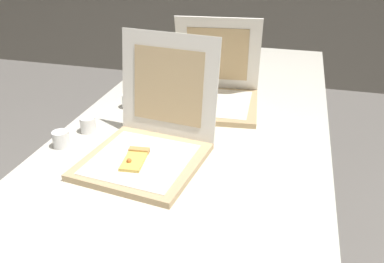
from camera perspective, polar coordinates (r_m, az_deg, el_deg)
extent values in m
cube|color=silver|center=(1.57, 0.98, 0.57)|extent=(1.00, 2.38, 0.03)
cylinder|color=#38383D|center=(2.81, -2.00, 4.92)|extent=(0.04, 0.04, 0.71)
cylinder|color=#38383D|center=(2.71, 15.72, 2.92)|extent=(0.04, 0.04, 0.71)
cube|color=tan|center=(1.31, -7.12, -4.27)|extent=(0.41, 0.41, 0.02)
cube|color=silver|center=(1.30, -7.38, -3.96)|extent=(0.34, 0.34, 0.00)
cube|color=white|center=(1.39, -3.47, 6.67)|extent=(0.37, 0.10, 0.36)
cube|color=tan|center=(1.39, -3.54, 6.55)|extent=(0.27, 0.07, 0.26)
cube|color=#EAC156|center=(1.28, -8.38, -4.21)|extent=(0.08, 0.13, 0.01)
cube|color=tan|center=(1.33, -7.66, -2.74)|extent=(0.07, 0.03, 0.02)
sphere|color=orange|center=(1.27, -9.10, -4.19)|extent=(0.02, 0.02, 0.02)
cube|color=tan|center=(1.71, 3.23, 3.84)|extent=(0.40, 0.40, 0.02)
cube|color=silver|center=(1.71, 3.17, 4.28)|extent=(0.32, 0.32, 0.00)
cube|color=white|center=(1.77, 3.82, 10.99)|extent=(0.38, 0.16, 0.35)
cube|color=tan|center=(1.76, 3.79, 11.00)|extent=(0.27, 0.11, 0.25)
cylinder|color=white|center=(1.71, 3.31, 5.26)|extent=(0.03, 0.03, 0.00)
cylinder|color=white|center=(1.71, 3.59, 4.79)|extent=(0.01, 0.00, 0.03)
cylinder|color=white|center=(1.72, 3.21, 4.94)|extent=(0.00, 0.00, 0.03)
cylinder|color=white|center=(1.71, 3.10, 4.74)|extent=(0.00, 0.00, 0.03)
cylinder|color=white|center=(1.72, -9.14, 4.36)|extent=(0.06, 0.06, 0.06)
cylinder|color=white|center=(1.55, -14.80, 0.94)|extent=(0.06, 0.06, 0.06)
cylinder|color=white|center=(1.47, -18.44, -1.06)|extent=(0.06, 0.06, 0.06)
cylinder|color=white|center=(1.95, -2.77, 7.41)|extent=(0.06, 0.06, 0.06)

